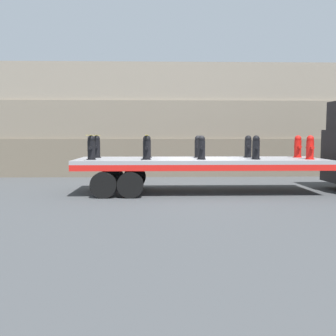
{
  "coord_description": "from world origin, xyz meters",
  "views": [
    {
      "loc": [
        -1.48,
        -13.26,
        2.02
      ],
      "look_at": [
        -1.13,
        0.0,
        0.87
      ],
      "focal_mm": 40.0,
      "sensor_mm": 36.0,
      "label": 1
    }
  ],
  "objects": [
    {
      "name": "fire_hydrant_black_far_1",
      "position": [
        -1.87,
        0.56,
        1.61
      ],
      "size": [
        0.31,
        0.49,
        0.82
      ],
      "color": "black",
      "rests_on": "flatbed_trailer"
    },
    {
      "name": "fire_hydrant_black_far_2",
      "position": [
        0.0,
        0.56,
        1.61
      ],
      "size": [
        0.31,
        0.49,
        0.82
      ],
      "color": "black",
      "rests_on": "flatbed_trailer"
    },
    {
      "name": "fire_hydrant_black_near_0",
      "position": [
        -3.74,
        -0.56,
        1.61
      ],
      "size": [
        0.31,
        0.49,
        0.82
      ],
      "color": "black",
      "rests_on": "flatbed_trailer"
    },
    {
      "name": "flatbed_trailer",
      "position": [
        -0.61,
        0.0,
        0.98
      ],
      "size": [
        8.67,
        2.65,
        1.21
      ],
      "color": "gray",
      "rests_on": "ground_plane"
    },
    {
      "name": "fire_hydrant_black_near_2",
      "position": [
        0.0,
        -0.56,
        1.61
      ],
      "size": [
        0.31,
        0.49,
        0.82
      ],
      "color": "black",
      "rests_on": "flatbed_trailer"
    },
    {
      "name": "fire_hydrant_black_far_0",
      "position": [
        -3.74,
        0.56,
        1.61
      ],
      "size": [
        0.31,
        0.49,
        0.82
      ],
      "color": "black",
      "rests_on": "flatbed_trailer"
    },
    {
      "name": "cargo_strap_rear",
      "position": [
        -3.74,
        0.0,
        2.04
      ],
      "size": [
        0.05,
        2.75,
        0.01
      ],
      "color": "yellow",
      "rests_on": "fire_hydrant_black_near_0"
    },
    {
      "name": "ground_plane",
      "position": [
        0.0,
        0.0,
        0.0
      ],
      "size": [
        120.0,
        120.0,
        0.0
      ],
      "primitive_type": "plane",
      "color": "#3F4244"
    },
    {
      "name": "fire_hydrant_black_near_3",
      "position": [
        1.87,
        -0.56,
        1.61
      ],
      "size": [
        0.31,
        0.49,
        0.82
      ],
      "color": "black",
      "rests_on": "flatbed_trailer"
    },
    {
      "name": "cargo_strap_middle",
      "position": [
        -1.87,
        0.0,
        2.04
      ],
      "size": [
        0.05,
        2.75,
        0.01
      ],
      "color": "yellow",
      "rests_on": "fire_hydrant_black_near_1"
    },
    {
      "name": "fire_hydrant_black_near_1",
      "position": [
        -1.87,
        -0.56,
        1.61
      ],
      "size": [
        0.31,
        0.49,
        0.82
      ],
      "color": "black",
      "rests_on": "flatbed_trailer"
    },
    {
      "name": "fire_hydrant_black_far_3",
      "position": [
        1.87,
        0.56,
        1.61
      ],
      "size": [
        0.31,
        0.49,
        0.82
      ],
      "color": "black",
      "rests_on": "flatbed_trailer"
    },
    {
      "name": "fire_hydrant_red_far_4",
      "position": [
        3.74,
        0.56,
        1.61
      ],
      "size": [
        0.31,
        0.49,
        0.82
      ],
      "color": "red",
      "rests_on": "flatbed_trailer"
    },
    {
      "name": "fire_hydrant_red_near_4",
      "position": [
        3.74,
        -0.56,
        1.61
      ],
      "size": [
        0.31,
        0.49,
        0.82
      ],
      "color": "red",
      "rests_on": "flatbed_trailer"
    },
    {
      "name": "rock_cliff",
      "position": [
        0.0,
        6.62,
        2.81
      ],
      "size": [
        60.0,
        3.3,
        5.61
      ],
      "color": "#665B4C",
      "rests_on": "ground_plane"
    }
  ]
}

